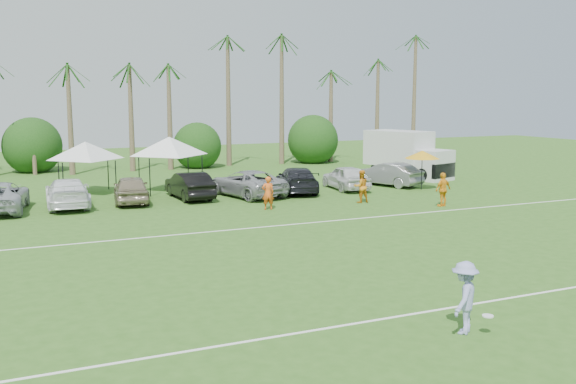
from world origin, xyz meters
name	(u,v)px	position (x,y,z in m)	size (l,w,h in m)	color
ground	(412,351)	(0.00, 0.00, 0.00)	(120.00, 120.00, 0.00)	#315D1C
field_lines	(273,265)	(0.00, 8.00, 0.01)	(80.00, 12.10, 0.01)	white
palm_tree_4	(59,70)	(-4.00, 38.00, 7.48)	(2.40, 2.40, 8.90)	brown
palm_tree_5	(116,59)	(0.00, 38.00, 8.35)	(2.40, 2.40, 9.90)	brown
palm_tree_6	(169,48)	(4.00, 38.00, 9.21)	(2.40, 2.40, 10.90)	brown
palm_tree_7	(219,39)	(8.00, 38.00, 10.06)	(2.40, 2.40, 11.90)	brown
palm_tree_8	(277,73)	(13.00, 38.00, 7.48)	(2.40, 2.40, 8.90)	brown
palm_tree_9	(331,64)	(18.00, 38.00, 8.35)	(2.40, 2.40, 9.90)	brown
palm_tree_10	(381,55)	(23.00, 38.00, 9.21)	(2.40, 2.40, 10.90)	brown
palm_tree_11	(419,46)	(27.00, 38.00, 10.06)	(2.40, 2.40, 11.90)	brown
bush_tree_1	(33,149)	(-6.00, 39.00, 1.80)	(4.00, 4.00, 4.00)	brown
bush_tree_2	(193,144)	(6.00, 39.00, 1.80)	(4.00, 4.00, 4.00)	brown
bush_tree_3	(304,140)	(16.00, 39.00, 1.80)	(4.00, 4.00, 4.00)	brown
sideline_player_a	(268,193)	(3.90, 17.92, 0.84)	(0.61, 0.40, 1.67)	orange
sideline_player_b	(361,186)	(9.22, 17.87, 0.87)	(0.84, 0.66, 1.74)	orange
sideline_player_c	(443,189)	(12.46, 15.12, 0.88)	(1.03, 0.43, 1.76)	orange
box_truck	(407,153)	(17.68, 25.92, 1.72)	(4.07, 6.63, 3.21)	silver
canopy_tent_left	(85,142)	(-3.70, 26.99, 3.03)	(4.37, 4.37, 3.54)	black
canopy_tent_right	(169,137)	(0.94, 26.03, 3.25)	(4.68, 4.68, 3.79)	black
market_umbrella	(422,155)	(14.99, 20.47, 2.13)	(2.14, 2.14, 2.38)	black
frisbee_player	(464,298)	(1.75, 0.41, 0.88)	(1.30, 1.20, 1.76)	#959BD4
parked_car_3	(68,193)	(-5.17, 22.79, 0.74)	(2.08, 5.11, 1.48)	white
parked_car_4	(131,189)	(-1.96, 22.78, 0.74)	(1.75, 4.35, 1.48)	gray
parked_car_5	(189,185)	(1.26, 22.92, 0.74)	(1.57, 4.50, 1.48)	black
parked_car_6	(247,183)	(4.47, 22.44, 0.74)	(2.46, 5.33, 1.48)	#96979A
parked_car_7	(297,180)	(7.68, 22.64, 0.74)	(2.08, 5.11, 1.48)	black
parked_car_8	(346,177)	(10.89, 22.47, 0.74)	(1.75, 4.35, 1.48)	silver
parked_car_9	(388,174)	(14.10, 22.81, 0.74)	(1.57, 4.50, 1.48)	gray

